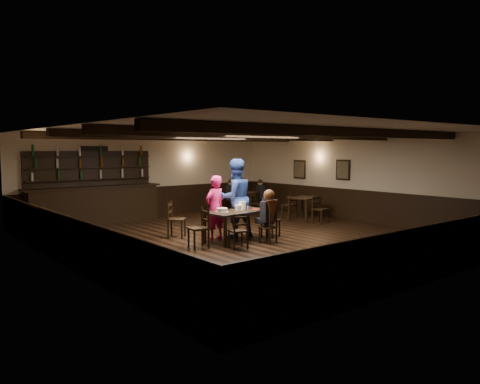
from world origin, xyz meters
TOP-DOWN VIEW (x-y plane):
  - ground at (0.00, 0.00)m, footprint 10.00×10.00m
  - room_shell at (0.01, 0.04)m, footprint 9.02×10.02m
  - dining_table at (-0.34, -0.10)m, footprint 1.74×1.03m
  - chair_near_left at (-0.90, -0.88)m, footprint 0.46×0.45m
  - chair_near_right at (0.10, -0.82)m, footprint 0.43×0.42m
  - chair_end_left at (-1.47, -0.21)m, footprint 0.48×0.50m
  - chair_end_right at (0.61, -0.22)m, footprint 0.45×0.47m
  - chair_far_pushed at (-1.32, 1.29)m, footprint 0.60×0.60m
  - woman_pink at (-0.67, 0.37)m, footprint 0.64×0.47m
  - man_blue at (-0.04, 0.37)m, footprint 1.10×0.93m
  - seated_person at (0.09, -0.78)m, footprint 0.35×0.53m
  - cake at (-0.78, -0.06)m, footprint 0.32×0.32m
  - plate_stack_a at (-0.35, -0.16)m, footprint 0.16×0.16m
  - plate_stack_b at (-0.13, -0.05)m, footprint 0.18×0.18m
  - tea_light at (-0.27, -0.02)m, footprint 0.05×0.05m
  - salt_shaker at (-0.00, -0.10)m, footprint 0.04×0.04m
  - pepper_shaker at (0.03, -0.14)m, footprint 0.03×0.03m
  - drink_glass at (-0.03, 0.04)m, footprint 0.06×0.06m
  - menu_red at (0.20, -0.15)m, footprint 0.32×0.28m
  - menu_blue at (0.13, 0.13)m, footprint 0.32×0.26m
  - bar_counter at (-2.05, 4.72)m, footprint 4.10×0.70m
  - back_table_a at (3.33, 1.09)m, footprint 0.90×0.90m
  - back_table_b at (3.05, 3.62)m, footprint 0.94×0.94m
  - bg_patron_left at (2.50, 3.77)m, footprint 0.29×0.41m
  - bg_patron_right at (3.77, 3.68)m, footprint 0.28×0.38m

SIDE VIEW (x-z plane):
  - ground at x=0.00m, z-range 0.00..0.00m
  - chair_near_right at x=0.10m, z-range 0.06..0.83m
  - chair_near_left at x=-0.90m, z-range 0.07..0.89m
  - chair_end_right at x=0.61m, z-range 0.07..0.92m
  - chair_end_left at x=-1.47m, z-range 0.08..0.99m
  - chair_far_pushed at x=-1.32m, z-range 0.08..1.01m
  - back_table_b at x=3.05m, z-range 0.27..1.01m
  - back_table_a at x=3.33m, z-range 0.27..1.02m
  - dining_table at x=-0.34m, z-range 0.30..1.05m
  - bar_counter at x=-2.05m, z-range -0.37..1.83m
  - menu_red at x=0.20m, z-range 0.75..0.76m
  - menu_blue at x=0.13m, z-range 0.75..0.76m
  - tea_light at x=-0.27m, z-range 0.74..0.81m
  - pepper_shaker at x=0.03m, z-range 0.75..0.83m
  - cake at x=-0.78m, z-range 0.75..0.85m
  - salt_shaker at x=0.00m, z-range 0.75..0.85m
  - drink_glass at x=-0.03m, z-range 0.75..0.85m
  - woman_pink at x=-0.67m, z-range 0.00..1.61m
  - bg_patron_right at x=3.77m, z-range 0.46..1.16m
  - plate_stack_a at x=-0.35m, z-range 0.75..0.90m
  - bg_patron_left at x=2.50m, z-range 0.47..1.23m
  - seated_person at x=0.09m, z-range 0.42..1.28m
  - plate_stack_b at x=-0.13m, z-range 0.75..0.96m
  - man_blue at x=-0.04m, z-range 0.00..2.01m
  - room_shell at x=0.01m, z-range 0.39..3.10m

